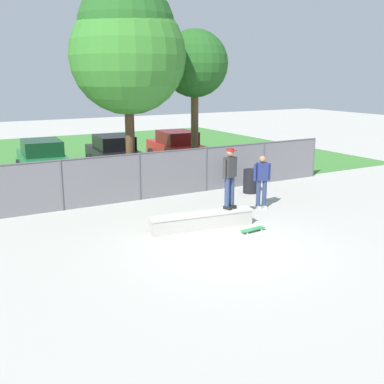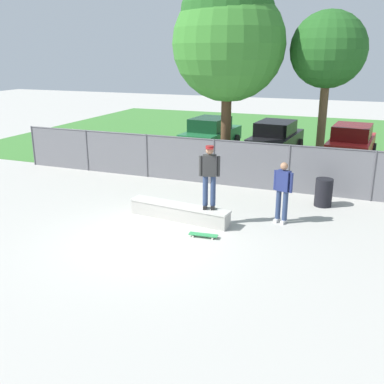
{
  "view_description": "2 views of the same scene",
  "coord_description": "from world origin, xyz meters",
  "views": [
    {
      "loc": [
        -6.6,
        -9.78,
        4.41
      ],
      "look_at": [
        -0.05,
        1.75,
        1.14
      ],
      "focal_mm": 44.24,
      "sensor_mm": 36.0,
      "label": 1
    },
    {
      "loc": [
        5.1,
        -9.73,
        4.79
      ],
      "look_at": [
        0.55,
        2.0,
        0.82
      ],
      "focal_mm": 41.32,
      "sensor_mm": 36.0,
      "label": 2
    }
  ],
  "objects": [
    {
      "name": "ground_plane",
      "position": [
        0.0,
        0.0,
        0.0
      ],
      "size": [
        80.0,
        80.0,
        0.0
      ],
      "primitive_type": "plane",
      "color": "#ADAAA3"
    },
    {
      "name": "bystander",
      "position": [
        3.14,
        2.6,
        1.01
      ],
      "size": [
        0.58,
        0.36,
        1.82
      ],
      "color": "beige",
      "rests_on": "ground"
    },
    {
      "name": "concrete_ledge",
      "position": [
        0.25,
        1.7,
        0.25
      ],
      "size": [
        3.23,
        0.85,
        0.49
      ],
      "color": "#A8A59E",
      "rests_on": "ground"
    },
    {
      "name": "skateboard",
      "position": [
        1.38,
        0.71,
        0.07
      ],
      "size": [
        0.81,
        0.27,
        0.09
      ],
      "color": "#2D8C4C",
      "rests_on": "ground"
    },
    {
      "name": "chainlink_fence",
      "position": [
        0.0,
        5.68,
        0.95
      ],
      "size": [
        16.93,
        0.07,
        1.74
      ],
      "color": "#4C4C51",
      "rests_on": "ground"
    },
    {
      "name": "tree_mid",
      "position": [
        3.61,
        7.98,
        4.86
      ],
      "size": [
        2.81,
        2.81,
        6.31
      ],
      "color": "brown",
      "rests_on": "ground"
    },
    {
      "name": "grass_strip",
      "position": [
        0.0,
        15.98,
        0.01
      ],
      "size": [
        28.86,
        20.0,
        0.02
      ],
      "primitive_type": "cube",
      "color": "#3D7A33",
      "rests_on": "ground"
    },
    {
      "name": "tree_near_right",
      "position": [
        0.14,
        6.8,
        5.09
      ],
      "size": [
        4.21,
        4.21,
        7.21
      ],
      "color": "#47301E",
      "rests_on": "ground"
    },
    {
      "name": "car_red",
      "position": [
        4.69,
        11.75,
        0.84
      ],
      "size": [
        2.28,
        4.33,
        1.66
      ],
      "color": "#B21E1E",
      "rests_on": "ground"
    },
    {
      "name": "trash_bin",
      "position": [
        4.15,
        4.58,
        0.46
      ],
      "size": [
        0.56,
        0.56,
        0.92
      ],
      "primitive_type": "cylinder",
      "color": "black",
      "rests_on": "ground"
    },
    {
      "name": "car_black",
      "position": [
        1.2,
        11.59,
        0.84
      ],
      "size": [
        2.28,
        4.33,
        1.66
      ],
      "color": "black",
      "rests_on": "ground"
    },
    {
      "name": "skateboarder",
      "position": [
        1.2,
        1.68,
        1.52
      ],
      "size": [
        0.58,
        0.37,
        1.84
      ],
      "color": "black",
      "rests_on": "concrete_ledge"
    },
    {
      "name": "tree_near_left",
      "position": [
        0.09,
        6.74,
        5.98
      ],
      "size": [
        3.47,
        3.47,
        7.76
      ],
      "color": "#513823",
      "rests_on": "ground"
    },
    {
      "name": "car_green",
      "position": [
        -2.14,
        11.61,
        0.84
      ],
      "size": [
        2.28,
        4.33,
        1.66
      ],
      "color": "#1E6638",
      "rests_on": "ground"
    }
  ]
}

